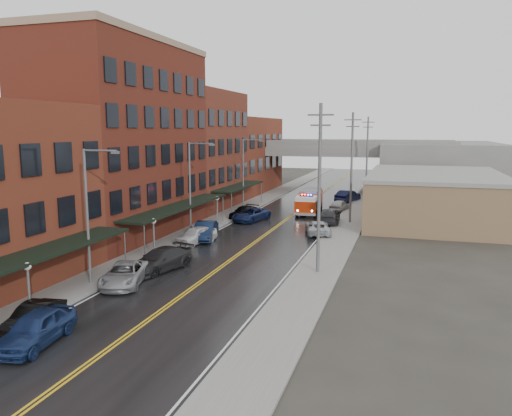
# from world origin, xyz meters

# --- Properties ---
(ground) EXTENTS (220.00, 220.00, 0.00)m
(ground) POSITION_xyz_m (0.00, 0.00, 0.00)
(ground) COLOR #2D2B26
(ground) RESTS_ON ground
(road) EXTENTS (11.00, 160.00, 0.02)m
(road) POSITION_xyz_m (0.00, 30.00, 0.01)
(road) COLOR black
(road) RESTS_ON ground
(sidewalk_left) EXTENTS (3.00, 160.00, 0.15)m
(sidewalk_left) POSITION_xyz_m (-7.30, 30.00, 0.07)
(sidewalk_left) COLOR slate
(sidewalk_left) RESTS_ON ground
(sidewalk_right) EXTENTS (3.00, 160.00, 0.15)m
(sidewalk_right) POSITION_xyz_m (7.30, 30.00, 0.07)
(sidewalk_right) COLOR slate
(sidewalk_right) RESTS_ON ground
(curb_left) EXTENTS (0.30, 160.00, 0.15)m
(curb_left) POSITION_xyz_m (-5.65, 30.00, 0.07)
(curb_left) COLOR gray
(curb_left) RESTS_ON ground
(curb_right) EXTENTS (0.30, 160.00, 0.15)m
(curb_right) POSITION_xyz_m (5.65, 30.00, 0.07)
(curb_right) COLOR gray
(curb_right) RESTS_ON ground
(brick_building_b) EXTENTS (9.00, 20.00, 18.00)m
(brick_building_b) POSITION_xyz_m (-13.30, 23.00, 9.00)
(brick_building_b) COLOR #521F15
(brick_building_b) RESTS_ON ground
(brick_building_c) EXTENTS (9.00, 15.00, 15.00)m
(brick_building_c) POSITION_xyz_m (-13.30, 40.50, 7.50)
(brick_building_c) COLOR brown
(brick_building_c) RESTS_ON ground
(brick_building_far) EXTENTS (9.00, 20.00, 12.00)m
(brick_building_far) POSITION_xyz_m (-13.30, 58.00, 6.00)
(brick_building_far) COLOR maroon
(brick_building_far) RESTS_ON ground
(tan_building) EXTENTS (14.00, 22.00, 5.00)m
(tan_building) POSITION_xyz_m (16.00, 40.00, 2.50)
(tan_building) COLOR #926E4E
(tan_building) RESTS_ON ground
(right_far_block) EXTENTS (18.00, 30.00, 8.00)m
(right_far_block) POSITION_xyz_m (18.00, 70.00, 4.00)
(right_far_block) COLOR slate
(right_far_block) RESTS_ON ground
(awning_0) EXTENTS (2.60, 16.00, 3.09)m
(awning_0) POSITION_xyz_m (-7.49, 4.00, 2.99)
(awning_0) COLOR black
(awning_0) RESTS_ON ground
(awning_1) EXTENTS (2.60, 18.00, 3.09)m
(awning_1) POSITION_xyz_m (-7.49, 23.00, 2.99)
(awning_1) COLOR black
(awning_1) RESTS_ON ground
(awning_2) EXTENTS (2.60, 13.00, 3.09)m
(awning_2) POSITION_xyz_m (-7.49, 40.50, 2.99)
(awning_2) COLOR black
(awning_2) RESTS_ON ground
(globe_lamp_0) EXTENTS (0.44, 0.44, 3.12)m
(globe_lamp_0) POSITION_xyz_m (-6.40, 2.00, 2.31)
(globe_lamp_0) COLOR #59595B
(globe_lamp_0) RESTS_ON ground
(globe_lamp_1) EXTENTS (0.44, 0.44, 3.12)m
(globe_lamp_1) POSITION_xyz_m (-6.40, 16.00, 2.31)
(globe_lamp_1) COLOR #59595B
(globe_lamp_1) RESTS_ON ground
(globe_lamp_2) EXTENTS (0.44, 0.44, 3.12)m
(globe_lamp_2) POSITION_xyz_m (-6.40, 30.00, 2.31)
(globe_lamp_2) COLOR #59595B
(globe_lamp_2) RESTS_ON ground
(street_lamp_0) EXTENTS (2.64, 0.22, 9.00)m
(street_lamp_0) POSITION_xyz_m (-6.55, 8.00, 5.19)
(street_lamp_0) COLOR #59595B
(street_lamp_0) RESTS_ON ground
(street_lamp_1) EXTENTS (2.64, 0.22, 9.00)m
(street_lamp_1) POSITION_xyz_m (-6.55, 24.00, 5.19)
(street_lamp_1) COLOR #59595B
(street_lamp_1) RESTS_ON ground
(street_lamp_2) EXTENTS (2.64, 0.22, 9.00)m
(street_lamp_2) POSITION_xyz_m (-6.55, 40.00, 5.19)
(street_lamp_2) COLOR #59595B
(street_lamp_2) RESTS_ON ground
(utility_pole_0) EXTENTS (1.80, 0.24, 12.00)m
(utility_pole_0) POSITION_xyz_m (7.20, 15.00, 6.31)
(utility_pole_0) COLOR #59595B
(utility_pole_0) RESTS_ON ground
(utility_pole_1) EXTENTS (1.80, 0.24, 12.00)m
(utility_pole_1) POSITION_xyz_m (7.20, 35.00, 6.31)
(utility_pole_1) COLOR #59595B
(utility_pole_1) RESTS_ON ground
(utility_pole_2) EXTENTS (1.80, 0.24, 12.00)m
(utility_pole_2) POSITION_xyz_m (7.20, 55.00, 6.31)
(utility_pole_2) COLOR #59595B
(utility_pole_2) RESTS_ON ground
(overpass) EXTENTS (40.00, 10.00, 7.50)m
(overpass) POSITION_xyz_m (0.00, 62.00, 5.99)
(overpass) COLOR slate
(overpass) RESTS_ON ground
(fire_truck) EXTENTS (3.52, 7.92, 2.84)m
(fire_truck) POSITION_xyz_m (1.64, 40.21, 1.54)
(fire_truck) COLOR #AC2607
(fire_truck) RESTS_ON ground
(parked_car_left_0) EXTENTS (2.48, 5.02, 1.65)m
(parked_car_left_0) POSITION_xyz_m (-3.60, -0.80, 0.82)
(parked_car_left_0) COLOR navy
(parked_car_left_0) RESTS_ON ground
(parked_car_left_1) EXTENTS (1.99, 4.29, 1.36)m
(parked_car_left_1) POSITION_xyz_m (-5.00, 0.65, 0.68)
(parked_car_left_1) COLOR black
(parked_car_left_1) RESTS_ON ground
(parked_car_left_2) EXTENTS (3.75, 5.70, 1.46)m
(parked_car_left_2) POSITION_xyz_m (-4.60, 8.64, 0.73)
(parked_car_left_2) COLOR gray
(parked_car_left_2) RESTS_ON ground
(parked_car_left_3) EXTENTS (3.61, 5.93, 1.61)m
(parked_car_left_3) POSITION_xyz_m (-3.93, 12.40, 0.80)
(parked_car_left_3) COLOR #232325
(parked_car_left_3) RESTS_ON ground
(parked_car_left_4) EXTENTS (3.03, 4.84, 1.54)m
(parked_car_left_4) POSITION_xyz_m (-5.00, 21.20, 0.77)
(parked_car_left_4) COLOR silver
(parked_car_left_4) RESTS_ON ground
(parked_car_left_5) EXTENTS (2.79, 5.33, 1.67)m
(parked_car_left_5) POSITION_xyz_m (-4.81, 22.80, 0.84)
(parked_car_left_5) COLOR #0E1A34
(parked_car_left_5) RESTS_ON ground
(parked_car_left_6) EXTENTS (3.80, 5.73, 1.46)m
(parked_car_left_6) POSITION_xyz_m (-3.60, 33.19, 0.73)
(parked_car_left_6) COLOR #13204A
(parked_car_left_6) RESTS_ON ground
(parked_car_left_7) EXTENTS (2.71, 4.93, 1.35)m
(parked_car_left_7) POSITION_xyz_m (-5.00, 34.80, 0.68)
(parked_car_left_7) COLOR black
(parked_car_left_7) RESTS_ON ground
(parked_car_right_0) EXTENTS (3.44, 5.31, 1.36)m
(parked_car_right_0) POSITION_xyz_m (4.86, 28.20, 0.68)
(parked_car_right_0) COLOR #A5A7AD
(parked_car_right_0) RESTS_ON ground
(parked_car_right_1) EXTENTS (2.77, 5.78, 1.62)m
(parked_car_right_1) POSITION_xyz_m (5.00, 34.20, 0.81)
(parked_car_right_1) COLOR #29292B
(parked_car_right_1) RESTS_ON ground
(parked_car_right_2) EXTENTS (2.48, 4.43, 1.42)m
(parked_car_right_2) POSITION_xyz_m (5.00, 43.20, 0.71)
(parked_car_right_2) COLOR #B4B4B4
(parked_car_right_2) RESTS_ON ground
(parked_car_right_3) EXTENTS (3.31, 5.35, 1.67)m
(parked_car_right_3) POSITION_xyz_m (5.00, 51.47, 0.83)
(parked_car_right_3) COLOR black
(parked_car_right_3) RESTS_ON ground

